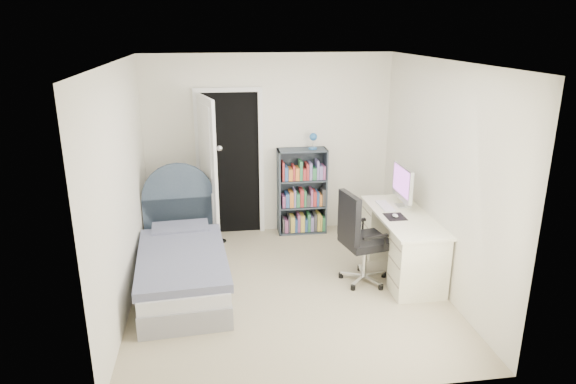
{
  "coord_description": "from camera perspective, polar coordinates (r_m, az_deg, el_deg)",
  "views": [
    {
      "loc": [
        -0.74,
        -5.14,
        2.84
      ],
      "look_at": [
        0.02,
        0.14,
        1.1
      ],
      "focal_mm": 32.0,
      "sensor_mm": 36.0,
      "label": 1
    }
  ],
  "objects": [
    {
      "name": "desk",
      "position": [
        6.26,
        12.5,
        -5.31
      ],
      "size": [
        0.6,
        1.51,
        1.24
      ],
      "color": "#F2EDCA",
      "rests_on": "ground"
    },
    {
      "name": "bookcase",
      "position": [
        7.26,
        1.67,
        -0.37
      ],
      "size": [
        0.68,
        0.29,
        1.45
      ],
      "color": "#38424C",
      "rests_on": "ground"
    },
    {
      "name": "room_shell",
      "position": [
        5.43,
        -0.04,
        1.01
      ],
      "size": [
        3.5,
        3.7,
        2.6
      ],
      "color": "#9C9071",
      "rests_on": "ground"
    },
    {
      "name": "door",
      "position": [
        6.9,
        -8.0,
        2.69
      ],
      "size": [
        0.92,
        0.81,
        2.06
      ],
      "color": "black",
      "rests_on": "ground"
    },
    {
      "name": "bed",
      "position": [
        5.98,
        -11.64,
        -7.75
      ],
      "size": [
        1.06,
        2.03,
        1.22
      ],
      "color": "gray",
      "rests_on": "ground"
    },
    {
      "name": "office_chair",
      "position": [
        5.85,
        7.87,
        -4.67
      ],
      "size": [
        0.59,
        0.61,
        1.09
      ],
      "color": "silver",
      "rests_on": "ground"
    },
    {
      "name": "floor_lamp",
      "position": [
        6.93,
        -7.67,
        -1.35
      ],
      "size": [
        0.2,
        0.2,
        1.37
      ],
      "color": "silver",
      "rests_on": "ground"
    },
    {
      "name": "nightstand",
      "position": [
        7.21,
        -11.45,
        -2.44
      ],
      "size": [
        0.37,
        0.37,
        0.56
      ],
      "color": "tan",
      "rests_on": "ground"
    }
  ]
}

